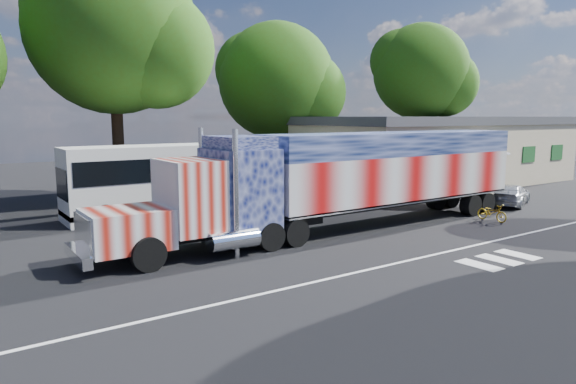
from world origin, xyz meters
TOP-DOWN VIEW (x-y plane):
  - ground at (0.00, 0.00)m, footprint 100.00×100.00m
  - lane_markings at (1.71, -3.77)m, footprint 30.00×2.67m
  - semi_truck at (3.07, 2.27)m, footprint 22.31×3.52m
  - coach_bus at (-1.45, 10.66)m, footprint 12.74×2.97m
  - hall_building at (19.92, 10.86)m, footprint 22.40×12.80m
  - parked_car at (15.15, 1.77)m, footprint 4.61×3.27m
  - woman at (-6.95, 1.50)m, footprint 0.60×0.45m
  - bicycle at (10.09, -0.40)m, footprint 0.62×1.67m
  - tree_n_mid at (-3.19, 16.36)m, footprint 10.52×10.02m
  - tree_ne_a at (9.98, 18.73)m, footprint 9.51×9.05m
  - tree_far_ne at (25.38, 17.66)m, footprint 9.28×8.84m

SIDE VIEW (x-z plane):
  - ground at x=0.00m, z-range 0.00..0.00m
  - lane_markings at x=1.71m, z-range 0.00..0.01m
  - bicycle at x=10.09m, z-range 0.00..0.87m
  - parked_car at x=15.15m, z-range 0.00..1.24m
  - woman at x=-6.95m, z-range 0.00..1.48m
  - coach_bus at x=-1.45m, z-range 0.07..3.77m
  - semi_truck at x=3.07m, z-range 0.07..4.82m
  - hall_building at x=19.92m, z-range 0.02..5.22m
  - tree_ne_a at x=9.98m, z-range 1.67..14.17m
  - tree_far_ne at x=25.38m, z-range 2.40..16.17m
  - tree_n_mid at x=-3.19m, z-range 2.60..17.94m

